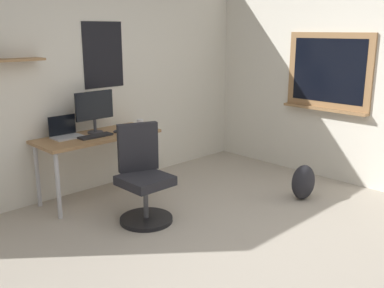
% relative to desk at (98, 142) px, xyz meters
% --- Properties ---
extents(ground_plane, '(5.20, 5.20, 0.00)m').
position_rel_desk_xyz_m(ground_plane, '(0.04, -2.09, -0.64)').
color(ground_plane, '#ADA393').
rests_on(ground_plane, ground).
extents(wall_back, '(5.00, 0.30, 2.60)m').
position_rel_desk_xyz_m(wall_back, '(0.03, 0.36, 0.66)').
color(wall_back, silver).
rests_on(wall_back, ground).
extents(desk, '(1.35, 0.57, 0.72)m').
position_rel_desk_xyz_m(desk, '(0.00, 0.00, 0.00)').
color(desk, '#997047').
rests_on(desk, ground).
extents(office_chair, '(0.53, 0.55, 0.95)m').
position_rel_desk_xyz_m(office_chair, '(-0.02, -0.82, -0.23)').
color(office_chair, black).
rests_on(office_chair, ground).
extents(laptop, '(0.31, 0.21, 0.23)m').
position_rel_desk_xyz_m(laptop, '(-0.30, 0.14, 0.14)').
color(laptop, '#ADAFB5').
rests_on(laptop, desk).
extents(monitor_primary, '(0.46, 0.17, 0.46)m').
position_rel_desk_xyz_m(monitor_primary, '(0.03, 0.09, 0.35)').
color(monitor_primary, '#38383D').
rests_on(monitor_primary, desk).
extents(keyboard, '(0.37, 0.13, 0.02)m').
position_rel_desk_xyz_m(keyboard, '(-0.07, -0.07, 0.09)').
color(keyboard, black).
rests_on(keyboard, desk).
extents(computer_mouse, '(0.10, 0.06, 0.03)m').
position_rel_desk_xyz_m(computer_mouse, '(0.21, -0.07, 0.10)').
color(computer_mouse, '#262628').
rests_on(computer_mouse, desk).
extents(coffee_mug, '(0.08, 0.08, 0.09)m').
position_rel_desk_xyz_m(coffee_mug, '(0.57, -0.02, 0.13)').
color(coffee_mug, silver).
rests_on(coffee_mug, desk).
extents(backpack, '(0.32, 0.22, 0.39)m').
position_rel_desk_xyz_m(backpack, '(1.58, -1.62, -0.44)').
color(backpack, '#232328').
rests_on(backpack, ground).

